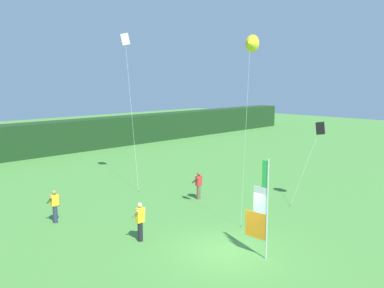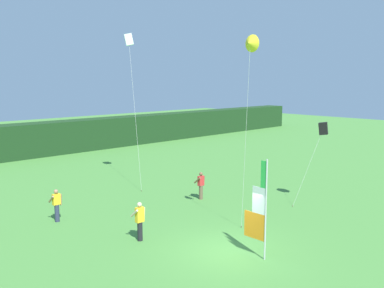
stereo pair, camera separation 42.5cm
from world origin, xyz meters
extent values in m
plane|color=#478438|center=(0.00, 0.00, 0.00)|extent=(120.00, 120.00, 0.00)
cylinder|color=#B7B7BC|center=(0.42, -1.38, 1.94)|extent=(0.06, 0.06, 3.88)
cube|color=orange|center=(0.42, -0.87, 1.21)|extent=(0.02, 0.97, 1.03)
cube|color=white|center=(0.42, -1.05, 2.25)|extent=(0.02, 0.60, 1.03)
cube|color=green|center=(0.42, -1.24, 3.28)|extent=(0.02, 0.23, 1.03)
cylinder|color=#2D334C|center=(-3.26, 8.12, 0.42)|extent=(0.22, 0.22, 0.85)
cube|color=yellow|center=(-3.26, 8.12, 1.11)|extent=(0.36, 0.20, 0.53)
sphere|color=#A37556|center=(-3.26, 8.12, 1.49)|extent=(0.20, 0.20, 0.20)
cylinder|color=#A37556|center=(-3.49, 8.18, 1.14)|extent=(0.09, 0.48, 0.42)
cylinder|color=#A37556|center=(-3.03, 8.13, 1.05)|extent=(0.09, 0.14, 0.56)
cylinder|color=brown|center=(4.43, 6.03, 0.40)|extent=(0.22, 0.22, 0.81)
cube|color=red|center=(4.43, 6.03, 1.08)|extent=(0.36, 0.20, 0.55)
sphere|color=brown|center=(4.43, 6.03, 1.48)|extent=(0.20, 0.20, 0.20)
cylinder|color=brown|center=(4.20, 6.09, 1.13)|extent=(0.09, 0.48, 0.42)
cylinder|color=brown|center=(4.66, 6.04, 1.03)|extent=(0.09, 0.14, 0.56)
cylinder|color=black|center=(-1.84, 3.42, 0.41)|extent=(0.22, 0.22, 0.82)
cube|color=yellow|center=(-1.84, 3.42, 1.14)|extent=(0.36, 0.20, 0.64)
sphere|color=beige|center=(-1.84, 3.42, 1.58)|extent=(0.20, 0.20, 0.20)
cylinder|color=beige|center=(-2.07, 3.48, 1.23)|extent=(0.09, 0.48, 0.42)
cylinder|color=beige|center=(-1.61, 3.43, 1.14)|extent=(0.09, 0.14, 0.56)
cylinder|color=brown|center=(3.00, 9.72, 0.04)|extent=(0.03, 0.03, 0.08)
cylinder|color=silver|center=(3.46, 10.85, 4.63)|extent=(0.93, 2.28, 9.26)
cube|color=white|center=(3.91, 11.98, 9.26)|extent=(0.75, 0.71, 0.77)
cylinder|color=brown|center=(6.97, 1.59, 0.04)|extent=(0.03, 0.03, 0.08)
cylinder|color=silver|center=(7.66, 1.18, 2.10)|extent=(1.39, 0.84, 4.20)
cube|color=black|center=(8.35, 0.77, 4.19)|extent=(0.59, 0.63, 0.69)
cylinder|color=brown|center=(2.50, 1.46, 0.04)|extent=(0.03, 0.03, 0.08)
cylinder|color=silver|center=(2.19, 1.06, 4.12)|extent=(0.64, 0.81, 8.23)
cone|color=yellow|center=(1.88, 0.66, 8.23)|extent=(0.26, 0.72, 0.72)
camera|label=1|loc=(-12.32, -10.05, 6.77)|focal=39.28mm
camera|label=2|loc=(-12.02, -10.35, 6.77)|focal=39.28mm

